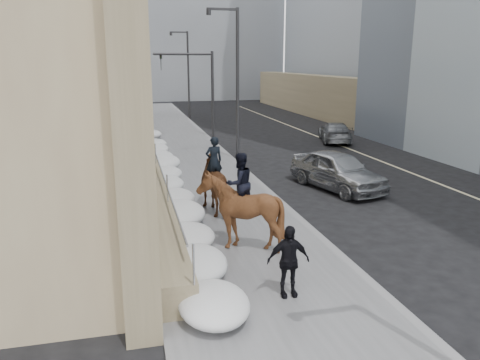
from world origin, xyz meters
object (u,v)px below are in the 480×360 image
car_silver (337,170)px  mounted_horse_left (219,182)px  mounted_horse_right (240,208)px  car_grey (335,132)px  pedestrian (288,261)px

car_silver → mounted_horse_left: bearing=-173.8°
mounted_horse_right → car_grey: bearing=-142.3°
car_silver → car_grey: size_ratio=1.05×
pedestrian → car_grey: pedestrian is taller
mounted_horse_right → pedestrian: mounted_horse_right is taller
mounted_horse_right → car_silver: bearing=-154.8°
mounted_horse_left → car_silver: mounted_horse_left is taller
mounted_horse_right → mounted_horse_left: bearing=-111.3°
pedestrian → car_silver: bearing=61.6°
mounted_horse_left → mounted_horse_right: bearing=76.1°
pedestrian → car_silver: size_ratio=0.35×
mounted_horse_right → pedestrian: size_ratio=1.64×
mounted_horse_left → car_silver: bearing=-171.5°
car_grey → mounted_horse_right: bearing=74.9°
pedestrian → car_grey: (10.31, 19.86, -0.29)m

